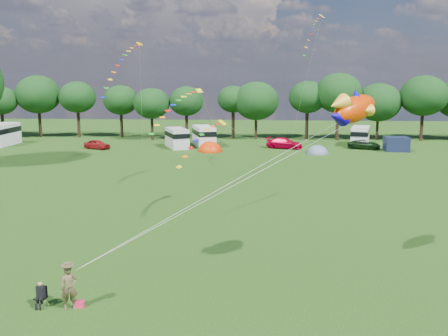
# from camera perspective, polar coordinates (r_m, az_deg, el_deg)

# --- Properties ---
(ground_plane) EXTENTS (180.00, 180.00, 0.00)m
(ground_plane) POSITION_cam_1_polar(r_m,az_deg,el_deg) (25.00, -1.31, -12.42)
(ground_plane) COLOR black
(ground_plane) RESTS_ON ground
(tree_line) EXTENTS (102.98, 10.98, 10.27)m
(tree_line) POSITION_cam_1_polar(r_m,az_deg,el_deg) (78.06, 6.37, 7.89)
(tree_line) COLOR black
(tree_line) RESTS_ON ground
(car_a) EXTENTS (4.09, 2.80, 1.27)m
(car_a) POSITION_cam_1_polar(r_m,az_deg,el_deg) (69.81, -14.30, 2.63)
(car_a) COLOR maroon
(car_a) RESTS_ON ground
(car_c) EXTENTS (5.21, 3.38, 1.45)m
(car_c) POSITION_cam_1_polar(r_m,az_deg,el_deg) (68.74, 6.92, 2.83)
(car_c) COLOR #B60023
(car_c) RESTS_ON ground
(car_d) EXTENTS (4.85, 3.34, 1.21)m
(car_d) POSITION_cam_1_polar(r_m,az_deg,el_deg) (70.38, 15.72, 2.60)
(car_d) COLOR black
(car_d) RESTS_ON ground
(campervan_a) EXTENTS (2.69, 6.28, 3.07)m
(campervan_a) POSITION_cam_1_polar(r_m,az_deg,el_deg) (78.10, -24.01, 3.60)
(campervan_a) COLOR silver
(campervan_a) RESTS_ON ground
(campervan_b) EXTENTS (4.21, 5.87, 2.65)m
(campervan_b) POSITION_cam_1_polar(r_m,az_deg,el_deg) (69.33, -5.40, 3.51)
(campervan_b) COLOR silver
(campervan_b) RESTS_ON ground
(campervan_c) EXTENTS (4.04, 6.20, 2.81)m
(campervan_c) POSITION_cam_1_polar(r_m,az_deg,el_deg) (70.53, -2.31, 3.74)
(campervan_c) COLOR silver
(campervan_c) RESTS_ON ground
(campervan_d) EXTENTS (3.63, 5.85, 2.67)m
(campervan_d) POSITION_cam_1_polar(r_m,az_deg,el_deg) (73.83, 15.30, 3.61)
(campervan_d) COLOR silver
(campervan_d) RESTS_ON ground
(tent_orange) EXTENTS (3.27, 3.58, 2.56)m
(tent_orange) POSITION_cam_1_polar(r_m,az_deg,el_deg) (65.73, -1.60, 1.94)
(tent_orange) COLOR red
(tent_orange) RESTS_ON ground
(tent_greyblue) EXTENTS (2.92, 3.19, 2.17)m
(tent_greyblue) POSITION_cam_1_polar(r_m,az_deg,el_deg) (64.77, 10.61, 1.64)
(tent_greyblue) COLOR slate
(tent_greyblue) RESTS_ON ground
(awning_navy) EXTENTS (3.09, 2.55, 1.89)m
(awning_navy) POSITION_cam_1_polar(r_m,az_deg,el_deg) (69.55, 19.10, 2.61)
(awning_navy) COLOR #141C36
(awning_navy) RESTS_ON ground
(kite_flyer) EXTENTS (0.84, 0.72, 1.93)m
(kite_flyer) POSITION_cam_1_polar(r_m,az_deg,el_deg) (22.50, -17.29, -12.92)
(kite_flyer) COLOR brown
(kite_flyer) RESTS_ON ground
(camp_chair) EXTENTS (0.53, 0.53, 1.13)m
(camp_chair) POSITION_cam_1_polar(r_m,az_deg,el_deg) (23.22, -20.19, -13.13)
(camp_chair) COLOR #99999E
(camp_chair) RESTS_ON ground
(kite_bag) EXTENTS (0.43, 0.33, 0.28)m
(kite_bag) POSITION_cam_1_polar(r_m,az_deg,el_deg) (22.90, -16.15, -14.70)
(kite_bag) COLOR #D72248
(kite_bag) RESTS_ON ground
(fish_kite) EXTENTS (3.05, 3.10, 1.84)m
(fish_kite) POSITION_cam_1_polar(r_m,az_deg,el_deg) (23.54, 14.37, 6.53)
(fish_kite) COLOR #CC3100
(fish_kite) RESTS_ON ground
(streamer_kite_a) EXTENTS (3.28, 5.59, 5.75)m
(streamer_kite_a) POSITION_cam_1_polar(r_m,az_deg,el_deg) (53.97, -11.34, 11.93)
(streamer_kite_a) COLOR orange
(streamer_kite_a) RESTS_ON ground
(streamer_kite_b) EXTENTS (4.28, 4.67, 3.80)m
(streamer_kite_b) POSITION_cam_1_polar(r_m,az_deg,el_deg) (44.59, -5.06, 7.35)
(streamer_kite_b) COLOR yellow
(streamer_kite_b) RESTS_ON ground
(streamer_kite_c) EXTENTS (3.06, 4.99, 2.81)m
(streamer_kite_c) POSITION_cam_1_polar(r_m,az_deg,el_deg) (34.74, -2.12, 3.75)
(streamer_kite_c) COLOR yellow
(streamer_kite_c) RESTS_ON ground
(streamer_kite_d) EXTENTS (2.54, 5.07, 4.27)m
(streamer_kite_d) POSITION_cam_1_polar(r_m,az_deg,el_deg) (50.53, 10.36, 15.49)
(streamer_kite_d) COLOR #F5F524
(streamer_kite_d) RESTS_ON ground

